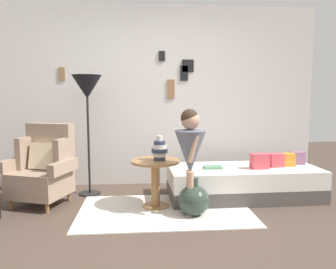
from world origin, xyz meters
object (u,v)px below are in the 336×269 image
(side_table, at_px, (156,173))
(vase_striped, at_px, (160,150))
(daybed, at_px, (243,182))
(book_on_daybed, at_px, (213,167))
(person_child, at_px, (190,148))
(demijohn_near, at_px, (194,200))
(armchair, at_px, (43,168))
(floor_lamp, at_px, (87,92))

(side_table, height_order, vase_striped, vase_striped)
(daybed, relative_size, book_on_daybed, 8.72)
(person_child, bearing_deg, demijohn_near, -24.06)
(book_on_daybed, bearing_deg, side_table, -162.12)
(book_on_daybed, bearing_deg, armchair, 179.75)
(side_table, distance_m, book_on_daybed, 0.77)
(side_table, bearing_deg, vase_striped, -17.11)
(side_table, relative_size, book_on_daybed, 2.60)
(side_table, height_order, demijohn_near, side_table)
(demijohn_near, bearing_deg, floor_lamp, 144.40)
(floor_lamp, bearing_deg, armchair, -145.32)
(floor_lamp, bearing_deg, side_table, -34.43)
(daybed, height_order, demijohn_near, demijohn_near)
(armchair, relative_size, side_table, 1.69)
(armchair, relative_size, demijohn_near, 2.27)
(armchair, height_order, daybed, armchair)
(floor_lamp, bearing_deg, daybed, -9.14)
(side_table, xyz_separation_m, floor_lamp, (-0.85, 0.59, 0.95))
(person_child, distance_m, demijohn_near, 0.58)
(daybed, bearing_deg, demijohn_near, -141.79)
(armchair, distance_m, demijohn_near, 1.86)
(vase_striped, bearing_deg, demijohn_near, -40.22)
(demijohn_near, bearing_deg, person_child, 155.94)
(armchair, height_order, book_on_daybed, armchair)
(armchair, height_order, vase_striped, armchair)
(armchair, relative_size, daybed, 0.51)
(vase_striped, relative_size, floor_lamp, 0.18)
(daybed, xyz_separation_m, demijohn_near, (-0.74, -0.58, -0.02))
(person_child, height_order, demijohn_near, person_child)
(person_child, xyz_separation_m, demijohn_near, (0.04, -0.02, -0.58))
(daybed, distance_m, floor_lamp, 2.33)
(person_child, relative_size, demijohn_near, 2.74)
(vase_striped, xyz_separation_m, floor_lamp, (-0.90, 0.60, 0.67))
(vase_striped, bearing_deg, daybed, 14.39)
(daybed, distance_m, book_on_daybed, 0.46)
(side_table, xyz_separation_m, vase_striped, (0.05, -0.01, 0.28))
(armchair, xyz_separation_m, side_table, (1.35, -0.25, -0.03))
(side_table, xyz_separation_m, person_child, (0.36, -0.30, 0.35))
(daybed, relative_size, demijohn_near, 4.49)
(daybed, xyz_separation_m, floor_lamp, (-1.99, 0.32, 1.16))
(vase_striped, xyz_separation_m, book_on_daybed, (0.69, 0.25, -0.27))
(book_on_daybed, bearing_deg, person_child, -124.78)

